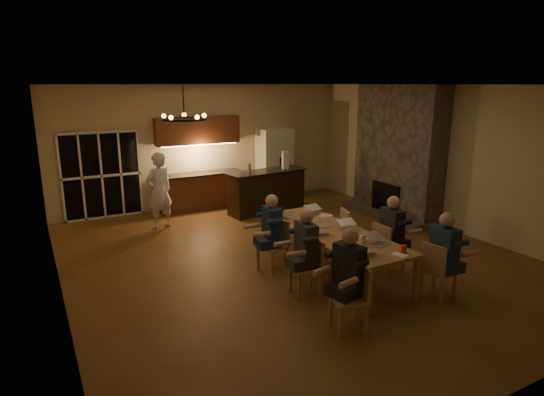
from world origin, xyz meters
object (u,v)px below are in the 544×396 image
Objects in this scene: chair_right_mid at (389,248)px; person_left_far at (272,233)px; redcup_mid at (299,226)px; plate_left at (350,248)px; can_silver at (364,240)px; chair_left_near at (349,298)px; mug_mid at (320,219)px; laptop_b at (380,238)px; bar_bottle at (249,168)px; mug_back at (291,220)px; chair_right_near at (439,269)px; mug_front at (346,235)px; refrigerator at (274,164)px; person_right_near at (444,257)px; person_left_near at (348,277)px; standing_person at (159,191)px; laptop_d at (350,224)px; redcup_near at (404,249)px; chair_left_far at (272,246)px; person_right_mid at (391,235)px; plate_near at (368,237)px; chair_right_far at (354,231)px; dining_table at (331,252)px; can_right at (339,219)px; laptop_e at (285,211)px; plate_far at (326,216)px; bar_blender at (285,160)px; laptop_c at (318,227)px; person_left_mid at (306,252)px; laptop_f at (316,209)px; laptop_a at (362,246)px; chandelier at (184,119)px.

person_left_far is (-1.76, 1.05, 0.24)m from chair_right_mid.
redcup_mid is 1.22m from plate_left.
chair_right_mid is 7.42× the size of redcup_mid.
chair_left_near is at bearing -137.59° from can_silver.
redcup_mid is at bearing -161.87° from mug_mid.
bar_bottle is at bearing 72.68° from laptop_b.
mug_back reaches higher than plate_left.
mug_front is (-0.90, 1.16, 0.36)m from chair_right_near.
refrigerator is 6.77m from person_right_near.
chair_left_near is 2.14m from redcup_mid.
person_left_near reaches higher than laptop_b.
standing_person is (-2.81, 5.57, 0.18)m from person_right_near.
redcup_near is at bearing -81.86° from laptop_d.
can_silver is at bearing 36.06° from chair_right_near.
can_silver is 0.50× the size of bar_bottle.
laptop_b reaches higher than mug_back.
person_right_near is (1.72, -2.23, 0.24)m from chair_left_far.
laptop_d is (1.14, 1.44, 0.17)m from person_left_near.
person_right_mid is 5.33× the size of plate_near.
redcup_mid is at bearing 113.40° from chair_right_far.
chair_right_far is (0.92, 0.53, 0.07)m from dining_table.
laptop_d reaches higher than can_right.
laptop_e is 1.23× the size of plate_far.
refrigerator is at bearing 134.29° from chair_left_far.
chair_right_mid is at bearing -33.14° from redcup_mid.
dining_table is 9.76× the size of laptop_b.
bar_blender is (1.07, 0.09, 0.11)m from bar_bottle.
mug_mid is (-0.79, 0.04, 0.36)m from chair_right_far.
laptop_b is 3.20× the size of mug_front.
laptop_c is 0.51m from mug_front.
person_left_mid is (-0.84, -0.47, 0.31)m from dining_table.
person_left_near is 4.31× the size of laptop_f.
bar_bottle is at bearing 86.65° from laptop_f.
person_left_near reaches higher than bar_bottle.
laptop_a is 1.08m from laptop_c.
person_left_far is 2.99× the size of bar_blender.
redcup_near is (-0.53, 0.29, 0.12)m from person_right_near.
redcup_near is 0.79m from plate_near.
chair_left_far is at bearing -172.50° from person_left_mid.
mug_front is 4.27m from bar_bottle.
person_right_mid is 0.90m from mug_front.
refrigerator is at bearing -179.70° from standing_person.
plate_near is at bearing -89.76° from bar_bottle.
dining_table is 1.14m from laptop_f.
can_silver is (2.58, -0.82, -1.94)m from chandelier.
chair_right_far is (-0.75, -4.54, -0.55)m from refrigerator.
mug_front is (0.84, 0.08, 0.11)m from person_left_mid.
laptop_e is 1.33× the size of bar_bottle.
laptop_b is at bearing 74.95° from person_left_mid.
bar_bottle reaches higher than laptop_e.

